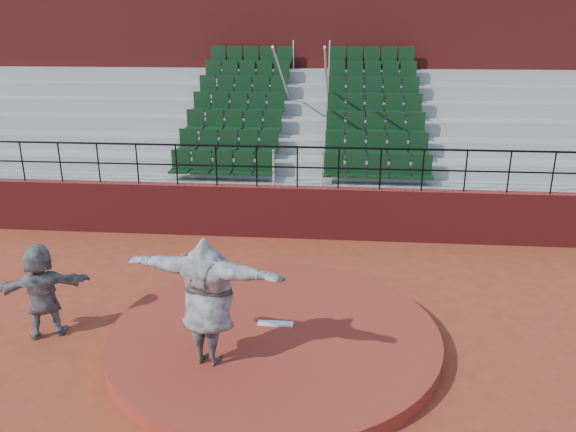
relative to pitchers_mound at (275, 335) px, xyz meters
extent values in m
plane|color=maroon|center=(0.00, 0.00, -0.12)|extent=(90.00, 90.00, 0.00)
cylinder|color=maroon|center=(0.00, 0.00, 0.00)|extent=(5.50, 5.50, 0.25)
cube|color=white|center=(0.00, 0.15, 0.14)|extent=(0.60, 0.15, 0.03)
cube|color=maroon|center=(0.00, 5.00, 0.53)|extent=(24.00, 0.30, 1.30)
cylinder|color=black|center=(0.00, 5.00, 2.17)|extent=(24.00, 0.05, 0.05)
cylinder|color=black|center=(0.00, 5.00, 1.68)|extent=(24.00, 0.04, 0.04)
cylinder|color=black|center=(-7.00, 5.00, 1.67)|extent=(0.04, 0.04, 1.00)
cylinder|color=black|center=(-6.00, 5.00, 1.67)|extent=(0.04, 0.04, 1.00)
cylinder|color=black|center=(-5.00, 5.00, 1.67)|extent=(0.04, 0.04, 1.00)
cylinder|color=black|center=(-4.00, 5.00, 1.67)|extent=(0.04, 0.04, 1.00)
cylinder|color=black|center=(-3.00, 5.00, 1.67)|extent=(0.04, 0.04, 1.00)
cylinder|color=black|center=(-2.00, 5.00, 1.67)|extent=(0.04, 0.04, 1.00)
cylinder|color=black|center=(-1.00, 5.00, 1.67)|extent=(0.04, 0.04, 1.00)
cylinder|color=black|center=(0.00, 5.00, 1.67)|extent=(0.04, 0.04, 1.00)
cylinder|color=black|center=(1.00, 5.00, 1.67)|extent=(0.04, 0.04, 1.00)
cylinder|color=black|center=(2.00, 5.00, 1.67)|extent=(0.04, 0.04, 1.00)
cylinder|color=black|center=(3.00, 5.00, 1.67)|extent=(0.04, 0.04, 1.00)
cylinder|color=black|center=(4.00, 5.00, 1.67)|extent=(0.04, 0.04, 1.00)
cylinder|color=black|center=(5.00, 5.00, 1.67)|extent=(0.04, 0.04, 1.00)
cylinder|color=black|center=(6.00, 5.00, 1.67)|extent=(0.04, 0.04, 1.00)
cube|color=gray|center=(0.00, 5.58, 0.53)|extent=(24.00, 0.85, 1.30)
cube|color=black|center=(-1.98, 5.59, 1.54)|extent=(2.75, 0.48, 0.72)
cube|color=black|center=(1.98, 5.59, 1.54)|extent=(2.75, 0.48, 0.72)
cube|color=gray|center=(0.00, 6.43, 0.73)|extent=(24.00, 0.85, 1.70)
cube|color=black|center=(-1.98, 6.44, 1.94)|extent=(2.75, 0.48, 0.72)
cube|color=black|center=(1.98, 6.44, 1.94)|extent=(2.75, 0.48, 0.72)
cube|color=gray|center=(0.00, 7.28, 0.93)|extent=(24.00, 0.85, 2.10)
cube|color=black|center=(-1.98, 7.29, 2.33)|extent=(2.75, 0.48, 0.72)
cube|color=black|center=(1.98, 7.29, 2.33)|extent=(2.75, 0.48, 0.72)
cube|color=gray|center=(0.00, 8.12, 1.12)|extent=(24.00, 0.85, 2.50)
cube|color=black|center=(-1.98, 8.13, 2.73)|extent=(2.75, 0.48, 0.72)
cube|color=black|center=(1.98, 8.13, 2.73)|extent=(2.75, 0.48, 0.72)
cube|color=gray|center=(0.00, 8.97, 1.33)|extent=(24.00, 0.85, 2.90)
cube|color=black|center=(-1.98, 8.98, 3.14)|extent=(2.75, 0.48, 0.72)
cube|color=black|center=(1.98, 8.98, 3.14)|extent=(2.75, 0.48, 0.72)
cube|color=gray|center=(0.00, 9.82, 1.52)|extent=(24.00, 0.85, 3.30)
cube|color=black|center=(-1.98, 9.83, 3.53)|extent=(2.75, 0.48, 0.72)
cube|color=black|center=(1.98, 9.83, 3.53)|extent=(2.75, 0.48, 0.72)
cube|color=gray|center=(0.00, 10.68, 1.73)|extent=(24.00, 0.85, 3.70)
cube|color=black|center=(-1.98, 10.69, 3.94)|extent=(2.75, 0.48, 0.72)
cube|color=black|center=(1.98, 10.69, 3.94)|extent=(2.75, 0.48, 0.72)
cylinder|color=silver|center=(-0.60, 8.12, 3.28)|extent=(0.06, 5.97, 2.46)
cylinder|color=silver|center=(0.60, 8.12, 3.28)|extent=(0.06, 5.97, 2.46)
cube|color=maroon|center=(0.00, 12.60, 3.43)|extent=(24.00, 3.00, 7.10)
imported|color=black|center=(-0.87, -1.01, 1.13)|extent=(2.55, 1.18, 2.00)
imported|color=black|center=(-3.93, -0.11, 0.71)|extent=(1.62, 1.06, 1.67)
camera|label=1|loc=(0.98, -8.23, 4.95)|focal=35.00mm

